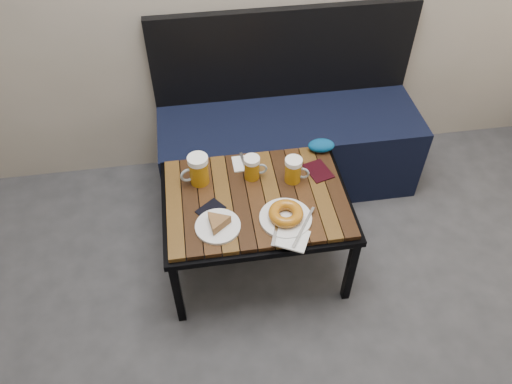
{
  "coord_description": "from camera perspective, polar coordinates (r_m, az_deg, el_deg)",
  "views": [
    {
      "loc": [
        -0.3,
        -0.31,
        2.09
      ],
      "look_at": [
        -0.07,
        1.19,
        0.5
      ],
      "focal_mm": 35.0,
      "sensor_mm": 36.0,
      "label": 1
    }
  ],
  "objects": [
    {
      "name": "beer_mug_right",
      "position": [
        2.26,
        4.32,
        2.53
      ],
      "size": [
        0.12,
        0.1,
        0.13
      ],
      "rotation": [
        0.0,
        0.0,
        -0.35
      ],
      "color": "#A46C0D",
      "rests_on": "cafe_table"
    },
    {
      "name": "beer_mug_left",
      "position": [
        2.25,
        -6.64,
        2.53
      ],
      "size": [
        0.14,
        0.11,
        0.15
      ],
      "rotation": [
        0.0,
        0.0,
        3.41
      ],
      "color": "#A46C0D",
      "rests_on": "cafe_table"
    },
    {
      "name": "passport_navy",
      "position": [
        2.17,
        -5.21,
        -2.02
      ],
      "size": [
        0.14,
        0.13,
        0.01
      ],
      "primitive_type": "cube",
      "rotation": [
        0.0,
        0.0,
        -0.92
      ],
      "color": "black",
      "rests_on": "cafe_table"
    },
    {
      "name": "cafe_table",
      "position": [
        2.25,
        0.0,
        -1.26
      ],
      "size": [
        0.84,
        0.62,
        0.47
      ],
      "color": "black",
      "rests_on": "ground"
    },
    {
      "name": "passport_burgundy",
      "position": [
        2.35,
        7.14,
        2.4
      ],
      "size": [
        0.13,
        0.16,
        0.01
      ],
      "primitive_type": "cube",
      "rotation": [
        0.0,
        0.0,
        0.29
      ],
      "color": "black",
      "rests_on": "cafe_table"
    },
    {
      "name": "napkin_right",
      "position": [
        2.07,
        4.04,
        -5.3
      ],
      "size": [
        0.18,
        0.17,
        0.01
      ],
      "rotation": [
        0.0,
        0.0,
        -0.48
      ],
      "color": "white",
      "rests_on": "cafe_table"
    },
    {
      "name": "bench",
      "position": [
        2.81,
        3.64,
        5.81
      ],
      "size": [
        1.4,
        0.5,
        0.95
      ],
      "color": "black",
      "rests_on": "ground"
    },
    {
      "name": "beer_mug_centre",
      "position": [
        2.27,
        -0.42,
        2.8
      ],
      "size": [
        0.11,
        0.07,
        0.12
      ],
      "rotation": [
        0.0,
        0.0,
        -0.07
      ],
      "color": "#A46C0D",
      "rests_on": "cafe_table"
    },
    {
      "name": "napkin_left",
      "position": [
        2.37,
        -1.39,
        3.3
      ],
      "size": [
        0.11,
        0.14,
        0.01
      ],
      "rotation": [
        0.0,
        0.0,
        0.02
      ],
      "color": "white",
      "rests_on": "cafe_table"
    },
    {
      "name": "plate_bagel",
      "position": [
        2.12,
        3.43,
        -2.7
      ],
      "size": [
        0.25,
        0.28,
        0.06
      ],
      "color": "white",
      "rests_on": "cafe_table"
    },
    {
      "name": "knit_pouch",
      "position": [
        2.45,
        7.47,
        5.29
      ],
      "size": [
        0.14,
        0.09,
        0.06
      ],
      "primitive_type": "ellipsoid",
      "rotation": [
        0.0,
        0.0,
        -0.07
      ],
      "color": "navy",
      "rests_on": "cafe_table"
    },
    {
      "name": "plate_pie",
      "position": [
        2.09,
        -4.4,
        -3.67
      ],
      "size": [
        0.19,
        0.19,
        0.05
      ],
      "color": "white",
      "rests_on": "cafe_table"
    }
  ]
}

